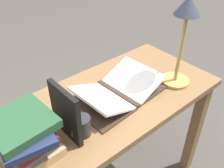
# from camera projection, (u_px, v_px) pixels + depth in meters

# --- Properties ---
(reading_desk) EXTENTS (1.21, 0.56, 0.77)m
(reading_desk) POSITION_uv_depth(u_px,v_px,m) (105.00, 121.00, 1.30)
(reading_desk) COLOR brown
(reading_desk) RESTS_ON ground_plane
(open_book) EXTENTS (0.48, 0.32, 0.09)m
(open_book) POSITION_uv_depth(u_px,v_px,m) (118.00, 91.00, 1.24)
(open_book) COLOR #38281E
(open_book) RESTS_ON reading_desk
(book_stack_tall) EXTENTS (0.23, 0.29, 0.17)m
(book_stack_tall) POSITION_uv_depth(u_px,v_px,m) (24.00, 136.00, 0.92)
(book_stack_tall) COLOR tan
(book_stack_tall) RESTS_ON reading_desk
(book_standing_upright) EXTENTS (0.02, 0.19, 0.23)m
(book_standing_upright) POSITION_uv_depth(u_px,v_px,m) (65.00, 113.00, 0.98)
(book_standing_upright) COLOR black
(book_standing_upright) RESTS_ON reading_desk
(reading_lamp) EXTENTS (0.15, 0.15, 0.46)m
(reading_lamp) POSITION_uv_depth(u_px,v_px,m) (185.00, 25.00, 1.16)
(reading_lamp) COLOR tan
(reading_lamp) RESTS_ON reading_desk
(coffee_mug) EXTENTS (0.10, 0.07, 0.09)m
(coffee_mug) POSITION_uv_depth(u_px,v_px,m) (82.00, 126.00, 1.02)
(coffee_mug) COLOR #28282D
(coffee_mug) RESTS_ON reading_desk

